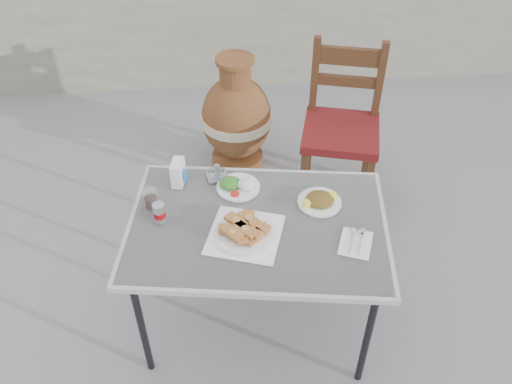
{
  "coord_description": "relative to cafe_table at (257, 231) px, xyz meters",
  "views": [
    {
      "loc": [
        0.02,
        -1.72,
        2.41
      ],
      "look_at": [
        0.17,
        0.03,
        0.85
      ],
      "focal_mm": 38.0,
      "sensor_mm": 36.0,
      "label": 1
    }
  ],
  "objects": [
    {
      "name": "napkin_holder",
      "position": [
        -0.35,
        0.31,
        0.11
      ],
      "size": [
        0.08,
        0.11,
        0.12
      ],
      "rotation": [
        0.0,
        0.0,
        -0.19
      ],
      "color": "white",
      "rests_on": "cafe_table"
    },
    {
      "name": "back_wall",
      "position": [
        -0.17,
        2.52,
        -0.06
      ],
      "size": [
        6.0,
        0.25,
        1.2
      ],
      "primitive_type": "cube",
      "color": "#A09B85",
      "rests_on": "ground"
    },
    {
      "name": "ground",
      "position": [
        -0.17,
        0.02,
        -0.66
      ],
      "size": [
        80.0,
        80.0,
        0.0
      ],
      "primitive_type": "plane",
      "color": "slate",
      "rests_on": "ground"
    },
    {
      "name": "salad_chopped_plate",
      "position": [
        0.3,
        0.11,
        0.07
      ],
      "size": [
        0.2,
        0.2,
        0.04
      ],
      "color": "white",
      "rests_on": "cafe_table"
    },
    {
      "name": "terracotta_urn",
      "position": [
        -0.02,
        1.32,
        -0.27
      ],
      "size": [
        0.47,
        0.47,
        0.82
      ],
      "color": "brown",
      "rests_on": "ground"
    },
    {
      "name": "cola_glass",
      "position": [
        -0.47,
        0.15,
        0.09
      ],
      "size": [
        0.07,
        0.07,
        0.09
      ],
      "color": "white",
      "rests_on": "cafe_table"
    },
    {
      "name": "chair",
      "position": [
        0.6,
        0.97,
        -0.13
      ],
      "size": [
        0.55,
        0.55,
        1.02
      ],
      "rotation": [
        0.0,
        0.0,
        -0.25
      ],
      "color": "#39210F",
      "rests_on": "ground"
    },
    {
      "name": "condiment_caddy",
      "position": [
        -0.17,
        0.33,
        0.07
      ],
      "size": [
        0.12,
        0.1,
        0.07
      ],
      "rotation": [
        0.0,
        0.0,
        0.22
      ],
      "color": "#AEAFB5",
      "rests_on": "cafe_table"
    },
    {
      "name": "cafe_table",
      "position": [
        0.0,
        0.0,
        0.0
      ],
      "size": [
        1.26,
        0.94,
        0.7
      ],
      "rotation": [
        0.0,
        0.0,
        -0.14
      ],
      "color": "black",
      "rests_on": "ground"
    },
    {
      "name": "pide_plate",
      "position": [
        -0.06,
        -0.06,
        0.08
      ],
      "size": [
        0.38,
        0.38,
        0.06
      ],
      "rotation": [
        0.0,
        0.0,
        -0.3
      ],
      "color": "white",
      "rests_on": "cafe_table"
    },
    {
      "name": "cutlery_napkin",
      "position": [
        0.41,
        -0.14,
        0.05
      ],
      "size": [
        0.18,
        0.21,
        0.01
      ],
      "rotation": [
        0.0,
        0.0,
        -0.37
      ],
      "color": "white",
      "rests_on": "cafe_table"
    },
    {
      "name": "soda_can",
      "position": [
        -0.43,
        0.05,
        0.1
      ],
      "size": [
        0.06,
        0.06,
        0.1
      ],
      "color": "silver",
      "rests_on": "cafe_table"
    },
    {
      "name": "salad_rice_plate",
      "position": [
        -0.07,
        0.25,
        0.07
      ],
      "size": [
        0.21,
        0.21,
        0.05
      ],
      "color": "white",
      "rests_on": "cafe_table"
    }
  ]
}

